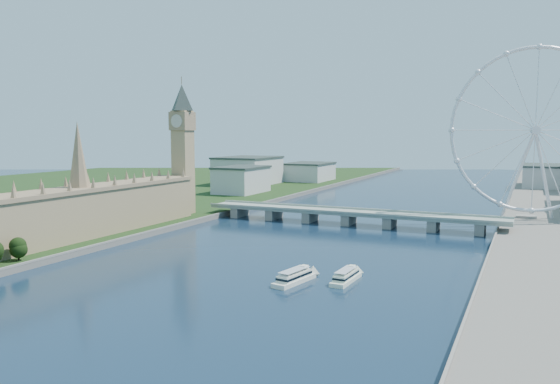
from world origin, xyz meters
The scene contains 7 objects.
parliament_range centered at (-128.00, 170.00, 18.48)m, with size 24.00×200.00×70.00m.
big_ben centered at (-128.00, 278.00, 66.57)m, with size 20.02×20.02×110.00m.
westminster_bridge centered at (0.00, 300.00, 6.63)m, with size 220.00×22.00×9.50m.
london_eye centered at (119.98, 355.08, 67.52)m, with size 113.60×39.12×124.30m.
city_skyline centered at (39.22, 560.08, 16.96)m, with size 505.00×280.00×32.00m.
tour_boat_near centered at (25.58, 140.29, 0.00)m, with size 7.38×28.91×6.38m, color white, non-canonical shape.
tour_boat_far centered at (45.76, 151.46, 0.00)m, with size 6.91×27.17×5.98m, color white, non-canonical shape.
Camera 1 is at (118.17, -75.80, 65.53)m, focal length 35.00 mm.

